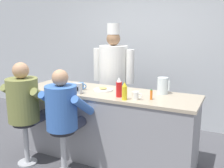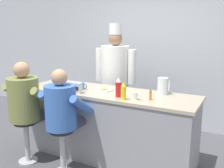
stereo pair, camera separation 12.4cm
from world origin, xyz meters
TOP-DOWN VIEW (x-y plane):
  - ground_plane at (0.00, 0.00)m, footprint 20.00×20.00m
  - wall_back at (0.00, 1.98)m, footprint 10.00×0.06m
  - diner_counter at (0.00, 0.36)m, footprint 2.43×0.73m
  - ketchup_bottle_red at (0.25, 0.18)m, footprint 0.07×0.07m
  - mustard_bottle_yellow at (0.36, 0.09)m, footprint 0.06×0.06m
  - hot_sauce_bottle_orange at (0.65, 0.24)m, footprint 0.03×0.03m
  - water_pitcher_clear at (0.70, 0.57)m, footprint 0.16×0.14m
  - breakfast_plate at (-0.09, 0.39)m, footprint 0.26×0.26m
  - cereal_bowl at (-0.75, 0.18)m, footprint 0.15×0.15m
  - coffee_mug_blue at (-0.39, 0.30)m, footprint 0.14×0.09m
  - coffee_mug_white at (0.48, 0.16)m, footprint 0.13×0.08m
  - napkin_dispenser_chrome at (-0.32, 0.10)m, footprint 0.12×0.07m
  - diner_seated_olive at (-0.91, -0.25)m, footprint 0.61×0.60m
  - diner_seated_blue at (-0.30, -0.25)m, footprint 0.57×0.57m
  - cook_in_whites_near at (-0.30, 1.17)m, footprint 0.73×0.47m

SIDE VIEW (x-z plane):
  - ground_plane at x=0.00m, z-range 0.00..0.00m
  - diner_counter at x=0.00m, z-range 0.00..0.96m
  - diner_seated_blue at x=-0.30m, z-range 0.16..1.51m
  - diner_seated_olive at x=-0.91m, z-range 0.16..1.55m
  - breakfast_plate at x=-0.09m, z-range 0.95..1.00m
  - cereal_bowl at x=-0.75m, z-range 0.96..1.01m
  - coffee_mug_white at x=0.48m, z-range 0.96..1.06m
  - coffee_mug_blue at x=-0.39m, z-range 0.96..1.06m
  - hot_sauce_bottle_orange at x=0.65m, z-range 0.96..1.08m
  - napkin_dispenser_chrome at x=-0.32m, z-range 0.96..1.10m
  - cook_in_whites_near at x=-0.30m, z-range 0.09..1.97m
  - mustard_bottle_yellow at x=0.36m, z-range 0.95..1.17m
  - water_pitcher_clear at x=0.70m, z-range 0.96..1.18m
  - ketchup_bottle_red at x=0.25m, z-range 0.95..1.20m
  - wall_back at x=0.00m, z-range 0.00..2.70m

